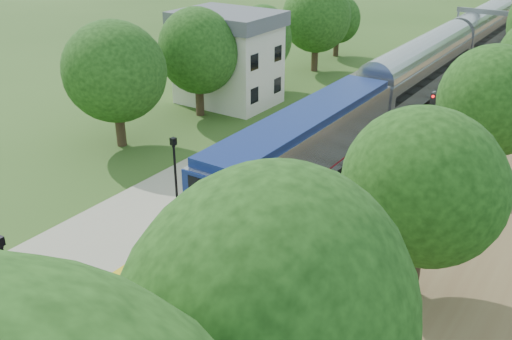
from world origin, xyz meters
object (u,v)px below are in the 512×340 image
Objects in this scene: train at (503,21)px; lamppost_far at (176,180)px; station_building at (228,57)px; lamppost_mid at (10,286)px; signal_farside at (429,130)px; signal_gantry at (495,24)px.

train is 28.32× the size of lamppost_far.
lamppost_far is (10.02, -18.46, -1.71)m from station_building.
signal_farside reaches higher than lamppost_mid.
lamppost_far is (-6.44, -43.45, -2.44)m from signal_gantry.
lamppost_mid is at bearing -86.02° from lamppost_far.
train is 60.21m from lamppost_far.
signal_farside is (6.20, -48.60, 1.49)m from train.
train is (14.00, 41.62, -1.72)m from station_building.
station_building is 29.94m from signal_gantry.
lamppost_mid is (10.78, -29.36, -1.86)m from station_building.
lamppost_far is (-0.76, 10.91, 0.15)m from lamppost_mid.
station_building is 1.40× the size of signal_farside.
station_building reaches higher than signal_farside.
train reaches higher than lamppost_mid.
lamppost_far is at bearing -98.44° from signal_gantry.
lamppost_far is at bearing -93.78° from train.
lamppost_far is 15.41m from signal_farside.
train is 71.06m from lamppost_mid.
lamppost_mid is (-5.69, -54.35, -2.59)m from signal_gantry.
signal_farside is (9.41, 22.38, 1.63)m from lamppost_mid.
lamppost_far reaches higher than lamppost_mid.
signal_farside reaches higher than lamppost_far.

